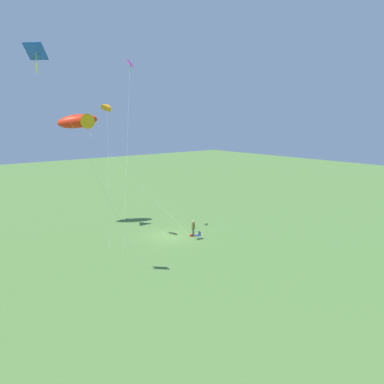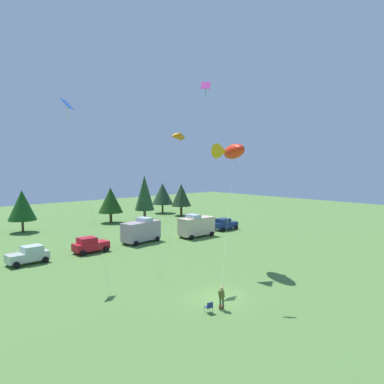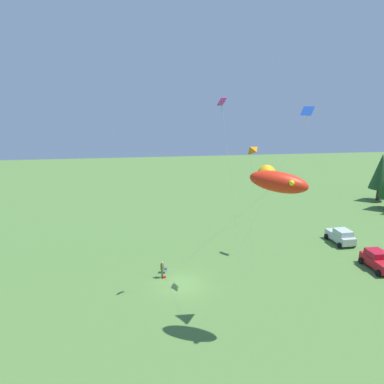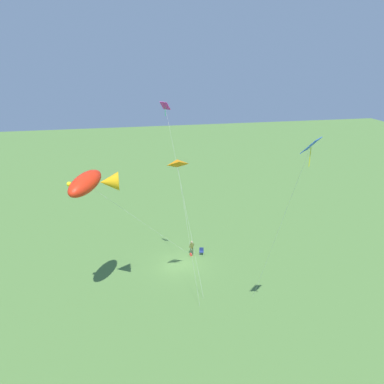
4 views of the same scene
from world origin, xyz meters
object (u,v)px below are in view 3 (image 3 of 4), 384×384
(person_kite_flyer, at_px, (162,268))
(kite_diamond_rainbow, at_px, (223,114))
(kite_diamond_blue, at_px, (306,115))
(kite_delta_orange, at_px, (250,150))
(backpack_on_grass, at_px, (164,277))
(folding_chair, at_px, (164,268))
(car_red_sedan, at_px, (378,260))
(kite_large_fish, at_px, (276,181))
(car_silver_compact, at_px, (341,236))

(person_kite_flyer, xyz_separation_m, kite_diamond_rainbow, (3.10, 5.26, 15.34))
(kite_diamond_blue, distance_m, kite_delta_orange, 11.02)
(backpack_on_grass, xyz_separation_m, kite_diamond_rainbow, (2.97, 5.10, 16.25))
(folding_chair, height_order, car_red_sedan, car_red_sedan)
(person_kite_flyer, relative_size, folding_chair, 2.12)
(kite_diamond_rainbow, relative_size, kite_delta_orange, 1.30)
(folding_chair, xyz_separation_m, kite_large_fish, (10.66, 7.57, 11.46))
(kite_large_fish, bearing_deg, folding_chair, -144.63)
(folding_chair, xyz_separation_m, kite_diamond_blue, (-3.11, 15.75, 15.36))
(kite_diamond_rainbow, bearing_deg, kite_delta_orange, 98.27)
(person_kite_flyer, xyz_separation_m, backpack_on_grass, (0.13, 0.16, -0.91))
(kite_delta_orange, bearing_deg, kite_diamond_rainbow, -81.73)
(backpack_on_grass, height_order, kite_diamond_rainbow, kite_diamond_rainbow)
(car_silver_compact, bearing_deg, backpack_on_grass, -77.64)
(kite_diamond_rainbow, height_order, kite_delta_orange, kite_diamond_rainbow)
(backpack_on_grass, bearing_deg, kite_delta_orange, 71.19)
(person_kite_flyer, relative_size, kite_diamond_blue, 0.10)
(kite_diamond_rainbow, bearing_deg, folding_chair, -129.65)
(person_kite_flyer, bearing_deg, kite_delta_orange, -0.05)
(kite_diamond_blue, bearing_deg, folding_chair, -78.84)
(car_silver_compact, xyz_separation_m, kite_diamond_blue, (1.83, -6.65, 14.90))
(person_kite_flyer, distance_m, kite_diamond_rainbow, 16.51)
(kite_large_fish, distance_m, kite_diamond_blue, 16.48)
(person_kite_flyer, xyz_separation_m, kite_diamond_blue, (-4.19, 15.96, 14.83))
(kite_diamond_rainbow, bearing_deg, person_kite_flyer, -120.49)
(car_silver_compact, relative_size, kite_diamond_rainbow, 0.24)
(backpack_on_grass, distance_m, kite_large_fish, 16.95)
(backpack_on_grass, bearing_deg, kite_diamond_blue, 105.30)
(kite_large_fish, bearing_deg, kite_diamond_blue, 149.29)
(kite_diamond_rainbow, relative_size, kite_diamond_blue, 1.06)
(kite_large_fish, bearing_deg, person_kite_flyer, -140.90)
(person_kite_flyer, height_order, car_red_sedan, car_red_sedan)
(person_kite_flyer, distance_m, kite_diamond_blue, 22.18)
(backpack_on_grass, distance_m, kite_diamond_blue, 22.71)
(kite_diamond_blue, bearing_deg, kite_delta_orange, -49.69)
(kite_diamond_blue, height_order, kite_delta_orange, kite_diamond_blue)
(person_kite_flyer, bearing_deg, kite_diamond_rainbow, -11.26)
(backpack_on_grass, bearing_deg, person_kite_flyer, -127.76)
(person_kite_flyer, xyz_separation_m, kite_delta_orange, (2.73, 7.80, 12.20))
(person_kite_flyer, distance_m, kite_delta_orange, 14.73)
(backpack_on_grass, height_order, kite_delta_orange, kite_delta_orange)
(kite_delta_orange, bearing_deg, kite_large_fish, -0.15)
(folding_chair, distance_m, backpack_on_grass, 1.27)
(backpack_on_grass, bearing_deg, car_silver_compact, 105.33)
(kite_diamond_blue, bearing_deg, kite_diamond_rainbow, -55.73)
(kite_diamond_blue, bearing_deg, backpack_on_grass, -74.70)
(folding_chair, distance_m, kite_diamond_rainbow, 17.17)
(car_silver_compact, distance_m, kite_diamond_blue, 16.41)
(car_silver_compact, distance_m, car_red_sedan, 7.21)
(car_red_sedan, height_order, kite_diamond_rainbow, kite_diamond_rainbow)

